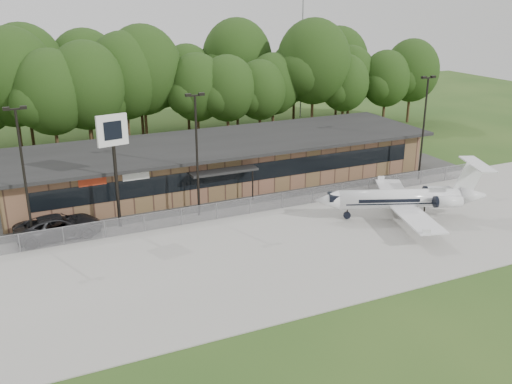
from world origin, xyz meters
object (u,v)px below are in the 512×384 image
suv (59,227)px  business_jet (405,199)px  pole_sign (113,142)px  terminal (222,161)px

suv → business_jet: bearing=-110.8°
business_jet → suv: business_jet is taller
suv → pole_sign: 7.60m
pole_sign → suv: bearing=170.5°
business_jet → suv: size_ratio=2.18×
terminal → business_jet: size_ratio=2.94×
terminal → pole_sign: size_ratio=4.53×
suv → pole_sign: bearing=-93.2°
suv → pole_sign: size_ratio=0.71×
suv → pole_sign: pole_sign is taller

